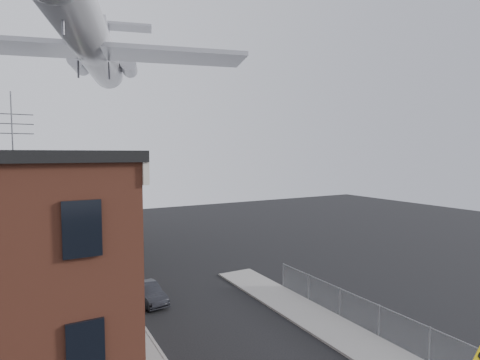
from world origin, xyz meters
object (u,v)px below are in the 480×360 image
object	(u,v)px
utility_pole	(99,235)
car_far	(120,248)
street_tree	(86,227)
car_mid	(148,293)
airplane	(92,45)
car_near	(123,276)

from	to	relation	value
utility_pole	car_far	size ratio (longest dim) A/B	1.99
street_tree	car_far	size ratio (longest dim) A/B	1.15
car_mid	airplane	size ratio (longest dim) A/B	0.13
car_near	airplane	world-z (taller)	airplane
street_tree	airplane	xyz separation A→B (m)	(1.09, 0.52, 16.75)
street_tree	car_far	xyz separation A→B (m)	(3.47, 2.02, -2.79)
car_mid	utility_pole	bearing A→B (deg)	139.79
car_mid	car_far	size ratio (longest dim) A/B	0.90
utility_pole	car_mid	world-z (taller)	utility_pole
car_mid	street_tree	bearing A→B (deg)	94.25
car_near	car_far	bearing A→B (deg)	87.54
car_mid	airplane	distance (m)	23.08
car_far	airplane	bearing A→B (deg)	-151.40
utility_pole	airplane	bearing A→B (deg)	82.27
airplane	car_near	bearing A→B (deg)	-84.74
utility_pole	car_mid	distance (m)	5.20
utility_pole	car_near	distance (m)	5.28
utility_pole	street_tree	xyz separation A→B (m)	(0.33, 9.92, -1.22)
car_far	airplane	world-z (taller)	airplane
airplane	utility_pole	bearing A→B (deg)	-97.73
utility_pole	street_tree	world-z (taller)	utility_pole
car_near	airplane	distance (m)	21.01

